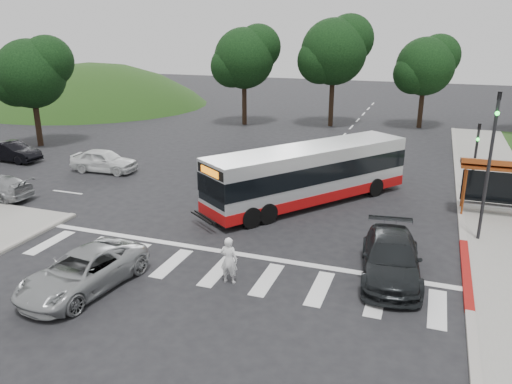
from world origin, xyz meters
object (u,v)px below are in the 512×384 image
at_px(transit_bus, 309,175).
at_px(pedestrian, 229,260).
at_px(dark_sedan, 391,258).
at_px(silver_suv_south, 83,271).

relative_size(transit_bus, pedestrian, 6.58).
xyz_separation_m(transit_bus, dark_sedan, (4.91, -7.07, -0.77)).
bearing_deg(dark_sedan, pedestrian, -162.69).
xyz_separation_m(pedestrian, silver_suv_south, (-4.70, -2.19, -0.20)).
relative_size(transit_bus, dark_sedan, 2.27).
xyz_separation_m(transit_bus, pedestrian, (-0.60, -9.55, -0.63)).
height_order(dark_sedan, silver_suv_south, dark_sedan).
relative_size(pedestrian, dark_sedan, 0.34).
height_order(transit_bus, dark_sedan, transit_bus).
bearing_deg(pedestrian, dark_sedan, -157.93).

